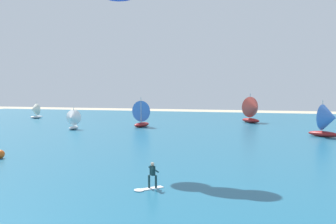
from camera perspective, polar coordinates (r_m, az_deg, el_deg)
ocean at (r=56.69m, az=9.37°, el=-2.87°), size 160.00×90.00×0.10m
kitesurfer at (r=22.78m, az=-2.92°, el=-10.69°), size 1.75×1.82×1.67m
sailboat_mid_right at (r=69.31m, az=13.41°, el=0.38°), size 4.85×4.94×5.55m
sailboat_mid_left at (r=83.77m, az=-20.50°, el=0.19°), size 2.90×3.27×3.67m
sailboat_anchored_offshore at (r=58.21m, az=-14.99°, el=-1.14°), size 2.67×3.09×3.51m
sailboat_trailing at (r=51.49m, az=24.16°, el=-1.23°), size 4.37×3.98×4.86m
sailboat_outermost at (r=60.82m, az=-3.93°, el=-0.20°), size 3.80×4.39×4.98m
marker_buoy at (r=36.00m, az=-25.19°, el=-6.10°), size 0.79×0.79×0.79m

